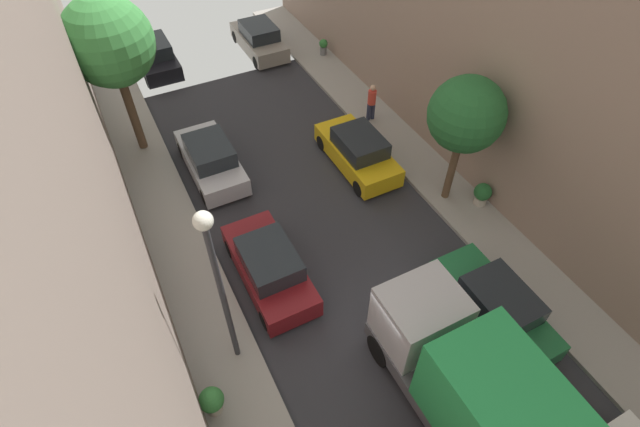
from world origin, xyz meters
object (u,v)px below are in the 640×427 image
Objects in this scene: parked_car_right_2 at (494,307)px; street_tree_0 at (109,43)px; parked_car_left_5 at (155,56)px; parked_car_right_4 at (259,39)px; parked_car_right_3 at (358,151)px; potted_plant_0 at (212,401)px; parked_car_left_4 at (211,159)px; street_tree_1 at (466,115)px; potted_plant_1 at (323,46)px; potted_plant_2 at (482,194)px; delivery_truck at (484,403)px; parked_car_left_3 at (269,267)px; lamp_post at (217,274)px; pedestrian at (372,101)px.

street_tree_0 reaches higher than parked_car_right_2.
parked_car_left_5 is 1.00× the size of parked_car_right_4.
parked_car_right_3 reaches higher than potted_plant_0.
parked_car_left_4 is 11.64m from parked_car_right_2.
parked_car_right_4 is 4.36× the size of potted_plant_0.
street_tree_1 is 12.10m from potted_plant_1.
parked_car_right_2 is 4.63× the size of potted_plant_2.
delivery_truck reaches higher than parked_car_right_4.
street_tree_0 is (-2.14, 8.70, 4.09)m from parked_car_left_3.
parked_car_left_5 reaches higher than potted_plant_0.
street_tree_1 is (7.42, 0.48, 3.12)m from parked_car_left_3.
parked_car_right_4 is 4.63× the size of potted_plant_2.
delivery_truck is 6.76m from potted_plant_0.
delivery_truck is at bearing -104.51° from parked_car_right_3.
parked_car_right_2 is 0.67× the size of street_tree_0.
delivery_truck is 8.87m from street_tree_1.
parked_car_right_2 is (5.40, -19.35, 0.00)m from parked_car_left_5.
street_tree_1 is at bearing -81.61° from parked_car_right_4.
pedestrian is at bearing 40.77° from lamp_post.
parked_car_left_5 is 2.44× the size of pedestrian.
potted_plant_0 is (-3.01, -3.30, -0.02)m from parked_car_left_3.
parked_car_left_5 is 17.39m from lamp_post.
parked_car_left_3 is at bearing -145.69° from parked_car_right_3.
parked_car_left_4 is 5.40m from street_tree_0.
potted_plant_1 is at bearing 86.15° from street_tree_1.
street_tree_1 is at bearing 56.88° from delivery_truck.
street_tree_1 reaches higher than parked_car_right_4.
pedestrian reaches higher than parked_car_right_3.
potted_plant_0 is (-10.43, -9.30, -0.37)m from pedestrian.
parked_car_left_4 is 9.70m from street_tree_1.
parked_car_left_3 and parked_car_right_4 have the same top height.
delivery_truck is at bearing -82.90° from parked_car_left_5.
potted_plant_1 is at bearing 18.28° from street_tree_0.
parked_car_left_4 is 1.00× the size of parked_car_right_4.
parked_car_left_5 is 16.55m from street_tree_1.
potted_plant_0 is (-0.87, -12.00, -4.11)m from street_tree_0.
pedestrian is 12.65m from lamp_post.
potted_plant_1 is at bearing 53.98° from potted_plant_0.
parked_car_left_4 is at bearing -179.19° from pedestrian.
potted_plant_2 is (0.13, -12.54, 0.04)m from potted_plant_1.
potted_plant_1 is (0.78, 6.11, -0.46)m from pedestrian.
parked_car_left_3 is at bearing 46.89° from lamp_post.
parked_car_right_3 is at bearing 38.05° from lamp_post.
street_tree_0 is at bearing -144.08° from parked_car_right_4.
parked_car_left_3 is 8.34m from potted_plant_2.
street_tree_0 reaches higher than parked_car_left_5.
potted_plant_1 is 0.14× the size of lamp_post.
pedestrian is (4.72, 12.76, -0.71)m from delivery_truck.
potted_plant_2 is (0.91, -6.43, -0.43)m from pedestrian.
street_tree_0 is at bearing 119.90° from parked_car_right_2.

